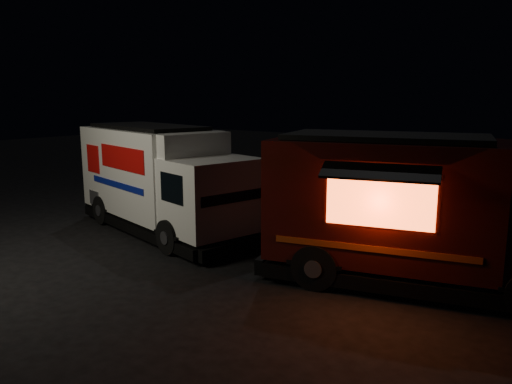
{
  "coord_description": "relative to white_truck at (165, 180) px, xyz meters",
  "views": [
    {
      "loc": [
        8.52,
        -7.92,
        4.1
      ],
      "look_at": [
        0.82,
        2.0,
        1.69
      ],
      "focal_mm": 35.0,
      "sensor_mm": 36.0,
      "label": 1
    }
  ],
  "objects": [
    {
      "name": "red_truck",
      "position": [
        7.81,
        0.48,
        0.03
      ],
      "size": [
        7.54,
        4.43,
        3.3
      ],
      "primitive_type": null,
      "rotation": [
        0.0,
        0.0,
        0.27
      ],
      "color": "#3B0B0A",
      "rests_on": "ground"
    },
    {
      "name": "ground",
      "position": [
        2.8,
        -2.16,
        -1.62
      ],
      "size": [
        80.0,
        80.0,
        0.0
      ],
      "primitive_type": "plane",
      "color": "black",
      "rests_on": "ground"
    },
    {
      "name": "white_truck",
      "position": [
        0.0,
        0.0,
        0.0
      ],
      "size": [
        7.48,
        3.84,
        3.23
      ],
      "primitive_type": null,
      "rotation": [
        0.0,
        0.0,
        -0.21
      ],
      "color": "white",
      "rests_on": "ground"
    }
  ]
}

